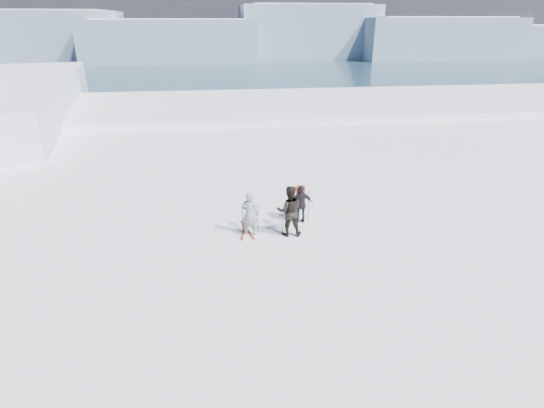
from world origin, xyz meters
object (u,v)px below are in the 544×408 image
at_px(skier_grey, 250,214).
at_px(skis_loose, 245,230).
at_px(skier_dark, 289,211).
at_px(skier_pack, 301,204).

bearing_deg(skier_grey, skis_loose, -54.36).
bearing_deg(skier_dark, skier_pack, -118.22).
relative_size(skier_dark, skis_loose, 1.18).
height_order(skier_pack, skis_loose, skier_pack).
bearing_deg(skis_loose, skier_grey, -67.09).
bearing_deg(skier_dark, skier_grey, -2.82).
bearing_deg(skier_grey, skier_dark, -175.60).
xyz_separation_m(skier_grey, skier_pack, (2.16, 0.79, -0.08)).
bearing_deg(skier_pack, skis_loose, 13.11).
bearing_deg(skier_grey, skier_pack, -147.12).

